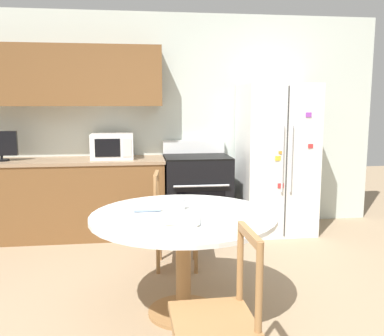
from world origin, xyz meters
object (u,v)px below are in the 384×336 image
dining_chair_near (218,319)px  dining_chair_far (174,222)px  candle_glass (179,204)px  countertop_tv (1,145)px  microwave (112,146)px  refrigerator (276,159)px  oven_range (197,194)px

dining_chair_near → dining_chair_far: (-0.06, 1.84, 0.00)m
dining_chair_far → candle_glass: 0.86m
candle_glass → countertop_tv: bearing=134.0°
microwave → candle_glass: (0.58, -1.91, -0.25)m
microwave → refrigerator: bearing=-3.3°
microwave → dining_chair_far: (0.61, -1.12, -0.61)m
oven_range → dining_chair_near: 2.92m
microwave → dining_chair_near: 3.10m
oven_range → dining_chair_far: (-0.37, -1.06, -0.03)m
oven_range → microwave: 1.14m
countertop_tv → dining_chair_far: bearing=-30.3°
refrigerator → oven_range: 1.03m
microwave → dining_chair_far: 1.41m
microwave → dining_chair_near: (0.67, -2.96, -0.61)m
oven_range → candle_glass: size_ratio=11.46×
microwave → oven_range: bearing=-3.5°
countertop_tv → dining_chair_far: (1.81, -1.06, -0.64)m
microwave → countertop_tv: bearing=-177.2°
oven_range → dining_chair_far: bearing=-109.3°
refrigerator → dining_chair_near: refrigerator is taller
countertop_tv → dining_chair_near: size_ratio=0.39×
microwave → dining_chair_far: microwave is taller
oven_range → microwave: microwave is taller
microwave → candle_glass: size_ratio=5.06×
dining_chair_far → candle_glass: size_ratio=9.57×
refrigerator → dining_chair_far: (-1.31, -1.01, -0.44)m
oven_range → dining_chair_far: 1.12m
countertop_tv → dining_chair_far: countertop_tv is taller
microwave → countertop_tv: size_ratio=1.37×
refrigerator → candle_glass: refrigerator is taller
refrigerator → dining_chair_near: size_ratio=1.95×
candle_glass → dining_chair_far: bearing=87.9°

